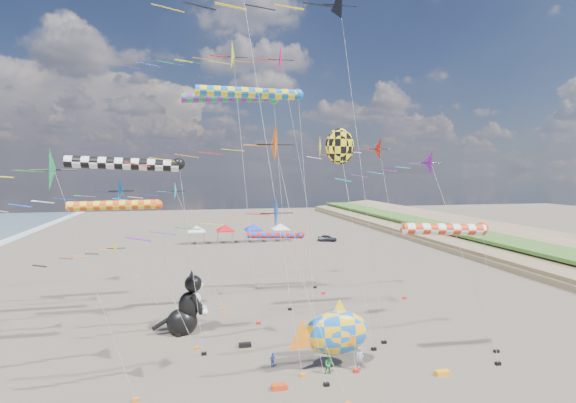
% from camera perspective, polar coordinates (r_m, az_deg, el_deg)
% --- Properties ---
extents(delta_kite_0, '(11.94, 1.80, 12.54)m').
position_cam_1_polar(delta_kite_0, '(32.89, -21.81, 0.66)').
color(delta_kite_0, blue).
rests_on(delta_kite_0, ground).
extents(delta_kite_1, '(12.05, 1.85, 12.08)m').
position_cam_1_polar(delta_kite_1, '(41.38, -16.58, 0.77)').
color(delta_kite_1, '#15C9C1').
rests_on(delta_kite_1, ground).
extents(delta_kite_3, '(12.29, 2.45, 14.30)m').
position_cam_1_polar(delta_kite_3, '(26.76, -29.29, 3.13)').
color(delta_kite_3, '#1A8849').
rests_on(delta_kite_3, ground).
extents(delta_kite_4, '(15.63, 2.79, 25.91)m').
position_cam_1_polar(delta_kite_4, '(33.78, 4.57, 23.47)').
color(delta_kite_4, black).
rests_on(delta_kite_4, ground).
extents(delta_kite_5, '(9.31, 1.53, 7.79)m').
position_cam_1_polar(delta_kite_5, '(37.74, -21.53, -6.02)').
color(delta_kite_5, gold).
rests_on(delta_kite_5, ground).
extents(delta_kite_6, '(11.42, 2.38, 16.31)m').
position_cam_1_polar(delta_kite_6, '(44.31, 10.29, 6.35)').
color(delta_kite_6, '#BE1C05').
rests_on(delta_kite_6, ground).
extents(delta_kite_7, '(11.14, 2.02, 11.72)m').
position_cam_1_polar(delta_kite_7, '(23.00, -3.40, -2.50)').
color(delta_kite_7, '#1237BE').
rests_on(delta_kite_7, ground).
extents(delta_kite_8, '(10.21, 2.46, 15.77)m').
position_cam_1_polar(delta_kite_8, '(25.55, -1.43, 6.92)').
color(delta_kite_8, '#F75704').
rests_on(delta_kite_8, ground).
extents(delta_kite_9, '(17.61, 2.93, 25.43)m').
position_cam_1_polar(delta_kite_9, '(46.31, -2.51, 17.38)').
color(delta_kite_9, '#E60D6A').
rests_on(delta_kite_9, ground).
extents(delta_kite_10, '(10.58, 2.69, 23.70)m').
position_cam_1_polar(delta_kite_10, '(37.91, -8.30, 17.91)').
color(delta_kite_10, yellow).
rests_on(delta_kite_10, ground).
extents(delta_kite_11, '(10.50, 1.86, 14.50)m').
position_cam_1_polar(delta_kite_11, '(31.69, 18.56, 4.18)').
color(delta_kite_11, '#83139D').
rests_on(delta_kite_11, ground).
extents(windsock_0, '(7.62, 0.67, 6.34)m').
position_cam_1_polar(windsock_0, '(48.26, -1.22, -4.37)').
color(windsock_0, red).
rests_on(windsock_0, ground).
extents(windsock_1, '(8.98, 0.85, 10.44)m').
position_cam_1_polar(windsock_1, '(40.75, -20.71, -0.49)').
color(windsock_1, '#F04314').
rests_on(windsock_1, ground).
extents(windsock_2, '(9.71, 0.87, 19.73)m').
position_cam_1_polar(windsock_2, '(40.50, -6.92, 12.84)').
color(windsock_2, '#198E40').
rests_on(windsock_2, ground).
extents(windsock_3, '(9.47, 0.85, 19.23)m').
position_cam_1_polar(windsock_3, '(34.95, -4.37, 13.47)').
color(windsock_3, blue).
rests_on(windsock_3, ground).
extents(windsock_4, '(7.22, 0.77, 9.64)m').
position_cam_1_polar(windsock_4, '(30.26, 19.79, -3.41)').
color(windsock_4, red).
rests_on(windsock_4, ground).
extents(windsock_5, '(8.79, 0.83, 13.82)m').
position_cam_1_polar(windsock_5, '(31.48, -19.42, 4.44)').
color(windsock_5, black).
rests_on(windsock_5, ground).
extents(angelfish_kite, '(3.74, 3.02, 16.04)m').
position_cam_1_polar(angelfish_kite, '(33.23, 6.29, 6.78)').
color(angelfish_kite, yellow).
rests_on(angelfish_kite, ground).
extents(cat_inflatable, '(3.75, 1.96, 4.99)m').
position_cam_1_polar(cat_inflatable, '(37.38, -12.92, -12.39)').
color(cat_inflatable, black).
rests_on(cat_inflatable, ground).
extents(fish_inflatable, '(5.93, 2.60, 4.59)m').
position_cam_1_polar(fish_inflatable, '(30.77, 6.10, -16.22)').
color(fish_inflatable, blue).
rests_on(fish_inflatable, ground).
extents(person_adult, '(0.58, 0.40, 1.55)m').
position_cam_1_polar(person_adult, '(31.16, 9.10, -19.12)').
color(person_adult, gray).
rests_on(person_adult, ground).
extents(child_green, '(0.65, 0.54, 1.22)m').
position_cam_1_polar(child_green, '(30.48, 5.21, -19.95)').
color(child_green, '#218138').
rests_on(child_green, ground).
extents(child_blue, '(0.59, 0.44, 0.94)m').
position_cam_1_polar(child_blue, '(31.44, -1.97, -19.45)').
color(child_blue, '#2A40A4').
rests_on(child_blue, ground).
extents(kite_bag_0, '(0.90, 0.44, 0.30)m').
position_cam_1_polar(kite_bag_0, '(31.98, 19.01, -19.88)').
color(kite_bag_0, orange).
rests_on(kite_bag_0, ground).
extents(kite_bag_1, '(0.90, 0.44, 0.30)m').
position_cam_1_polar(kite_bag_1, '(28.76, -1.11, -22.49)').
color(kite_bag_1, red).
rests_on(kite_bag_1, ground).
extents(kite_bag_2, '(0.90, 0.44, 0.30)m').
position_cam_1_polar(kite_bag_2, '(34.75, -5.49, -17.68)').
color(kite_bag_2, black).
rests_on(kite_bag_2, ground).
extents(kite_bag_3, '(0.90, 0.44, 0.30)m').
position_cam_1_polar(kite_bag_3, '(38.84, 7.74, -15.32)').
color(kite_bag_3, blue).
rests_on(kite_bag_3, ground).
extents(tent_row, '(19.20, 4.20, 3.80)m').
position_cam_1_polar(tent_row, '(80.71, -6.19, -3.02)').
color(tent_row, white).
rests_on(tent_row, ground).
extents(parked_car, '(3.78, 2.77, 1.20)m').
position_cam_1_polar(parked_car, '(82.38, 5.01, -4.66)').
color(parked_car, '#26262D').
rests_on(parked_car, ground).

